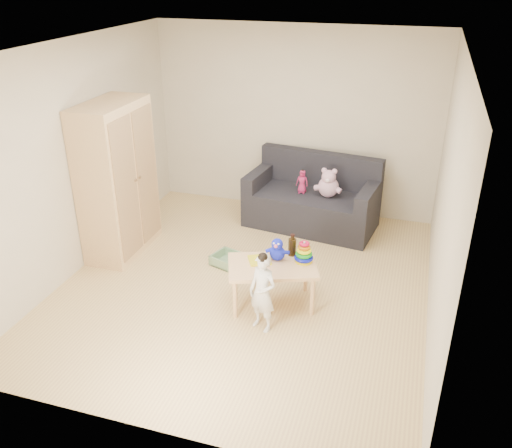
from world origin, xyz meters
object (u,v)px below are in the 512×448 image
(sofa, at_px, (311,209))
(play_table, at_px, (272,284))
(toddler, at_px, (263,294))
(wardrobe, at_px, (117,180))

(sofa, relative_size, play_table, 1.90)
(toddler, bearing_deg, wardrobe, 176.43)
(wardrobe, distance_m, sofa, 2.62)
(wardrobe, bearing_deg, toddler, -26.34)
(sofa, bearing_deg, toddler, -81.69)
(play_table, distance_m, toddler, 0.47)
(wardrobe, height_order, play_table, wardrobe)
(play_table, bearing_deg, toddler, -86.56)
(play_table, relative_size, toddler, 1.12)
(sofa, height_order, play_table, sofa)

